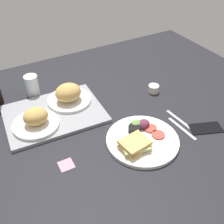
% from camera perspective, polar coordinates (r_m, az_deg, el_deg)
% --- Properties ---
extents(ground_plane, '(1.90, 1.50, 0.03)m').
position_cam_1_polar(ground_plane, '(1.24, -0.13, -3.03)').
color(ground_plane, black).
extents(serving_tray, '(0.47, 0.36, 0.02)m').
position_cam_1_polar(serving_tray, '(1.30, -12.18, -0.37)').
color(serving_tray, gray).
rests_on(serving_tray, ground_plane).
extents(bread_plate_near, '(0.21, 0.21, 0.09)m').
position_cam_1_polar(bread_plate_near, '(1.22, -15.88, -1.60)').
color(bread_plate_near, white).
rests_on(bread_plate_near, serving_tray).
extents(bread_plate_far, '(0.21, 0.21, 0.10)m').
position_cam_1_polar(bread_plate_far, '(1.33, -9.20, 3.57)').
color(bread_plate_far, white).
rests_on(bread_plate_far, serving_tray).
extents(plate_with_salad, '(0.31, 0.31, 0.05)m').
position_cam_1_polar(plate_with_salad, '(1.14, 6.13, -5.66)').
color(plate_with_salad, white).
rests_on(plate_with_salad, ground_plane).
extents(drinking_glass, '(0.07, 0.07, 0.11)m').
position_cam_1_polar(drinking_glass, '(1.44, -16.60, 5.37)').
color(drinking_glass, silver).
rests_on(drinking_glass, ground_plane).
extents(espresso_cup, '(0.06, 0.06, 0.04)m').
position_cam_1_polar(espresso_cup, '(1.44, 8.81, 4.91)').
color(espresso_cup, silver).
rests_on(espresso_cup, ground_plane).
extents(fork, '(0.02, 0.17, 0.01)m').
position_cam_1_polar(fork, '(1.24, 14.64, -3.38)').
color(fork, '#B7B7BC').
rests_on(fork, ground_plane).
extents(knife, '(0.03, 0.19, 0.01)m').
position_cam_1_polar(knife, '(1.28, 14.49, -1.89)').
color(knife, '#B7B7BC').
rests_on(knife, ground_plane).
extents(cell_phone, '(0.16, 0.12, 0.01)m').
position_cam_1_polar(cell_phone, '(1.27, 19.31, -3.19)').
color(cell_phone, black).
rests_on(cell_phone, ground_plane).
extents(sticky_note, '(0.06, 0.06, 0.00)m').
position_cam_1_polar(sticky_note, '(1.07, -9.70, -10.98)').
color(sticky_note, pink).
rests_on(sticky_note, ground_plane).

